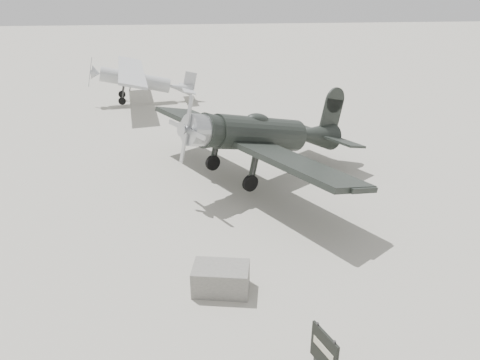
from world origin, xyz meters
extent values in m
plane|color=#9C968A|center=(0.00, 0.00, 0.00)|extent=(160.00, 160.00, 0.00)
cylinder|color=black|center=(-0.33, 3.35, 2.33)|extent=(4.89, 3.74, 1.52)
cone|color=black|center=(2.76, 5.18, 2.38)|extent=(3.15, 2.65, 1.41)
cylinder|color=#BBBEC0|center=(-3.18, 1.66, 2.33)|extent=(1.53, 1.66, 1.35)
cone|color=#BBBEC0|center=(-3.74, 1.33, 2.33)|extent=(0.64, 0.72, 0.61)
cube|color=#BBBEC0|center=(-3.68, 1.37, 2.33)|extent=(0.16, 0.20, 2.83)
ellipsoid|color=black|center=(-0.52, 3.24, 3.00)|extent=(1.41, 1.24, 0.50)
cube|color=black|center=(-0.98, 2.96, 1.95)|extent=(8.60, 12.39, 0.24)
cube|color=black|center=(3.51, 5.62, 2.44)|extent=(3.35, 4.54, 0.11)
cube|color=black|center=(3.65, 5.70, 3.36)|extent=(1.18, 0.76, 1.96)
cylinder|color=black|center=(-0.61, 1.48, 0.46)|extent=(0.72, 0.53, 0.74)
cylinder|color=black|center=(-2.10, 4.01, 0.46)|extent=(0.72, 0.53, 0.74)
cylinder|color=#333333|center=(-0.61, 1.48, 1.19)|extent=(0.16, 0.16, 1.52)
cylinder|color=#333333|center=(-2.10, 4.01, 1.19)|extent=(0.16, 0.16, 1.52)
cylinder|color=black|center=(3.74, 5.76, 1.91)|extent=(0.25, 0.20, 0.24)
cylinder|color=#A5A9AB|center=(-7.53, 18.91, 1.78)|extent=(5.25, 1.75, 1.09)
cone|color=#A5A9AB|center=(-4.09, 19.36, 1.78)|extent=(1.90, 1.22, 0.99)
cone|color=#A5A9AB|center=(-10.37, 18.53, 1.78)|extent=(0.72, 1.10, 1.03)
cube|color=#A5A9AB|center=(-10.77, 18.48, 1.78)|extent=(0.07, 0.14, 2.18)
cube|color=#A5A9AB|center=(-7.92, 18.85, 2.39)|extent=(3.29, 11.05, 0.18)
cube|color=#A5A9AB|center=(-3.60, 19.43, 1.83)|extent=(1.32, 3.46, 0.08)
cube|color=#A5A9AB|center=(-3.50, 19.44, 2.47)|extent=(0.89, 0.20, 1.29)
cylinder|color=black|center=(-8.17, 17.72, 0.27)|extent=(0.57, 0.21, 0.55)
cylinder|color=black|center=(-8.45, 19.88, 0.27)|extent=(0.57, 0.21, 0.55)
cylinder|color=#333333|center=(-8.17, 17.72, 0.84)|extent=(0.10, 0.10, 1.19)
cylinder|color=#333333|center=(-8.45, 19.88, 0.84)|extent=(0.10, 0.10, 1.19)
cylinder|color=black|center=(-3.40, 19.45, 1.48)|extent=(0.19, 0.09, 0.18)
cube|color=#64625D|center=(-2.63, -4.92, 0.43)|extent=(1.90, 1.38, 0.87)
cylinder|color=#333333|center=(-0.51, -8.34, 0.73)|extent=(0.09, 0.09, 1.45)
cube|color=black|center=(-0.39, -8.66, 0.90)|extent=(0.41, 0.97, 1.01)
cube|color=beige|center=(-0.43, -8.67, 0.95)|extent=(0.28, 0.74, 0.20)
camera|label=1|loc=(-3.26, -16.95, 9.10)|focal=35.00mm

